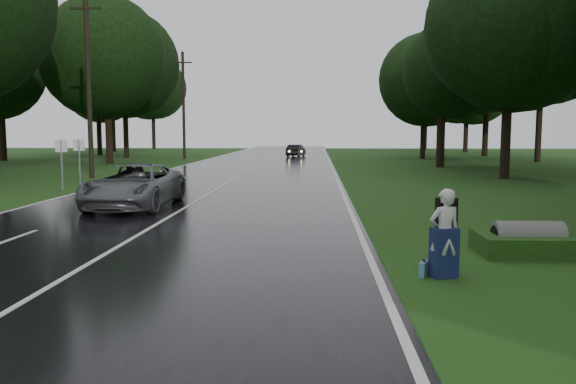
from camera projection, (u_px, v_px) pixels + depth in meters
name	position (u px, v px, depth m)	size (l,w,h in m)	color
ground	(98.00, 260.00, 12.11)	(160.00, 160.00, 0.00)	#214815
road	(234.00, 180.00, 31.97)	(12.00, 140.00, 0.04)	black
lane_center	(234.00, 179.00, 31.97)	(0.12, 140.00, 0.01)	silver
grey_car	(134.00, 185.00, 20.23)	(2.56, 5.55, 1.54)	#54565A
far_car	(296.00, 151.00, 60.71)	(1.34, 3.85, 1.27)	black
hitchhiker	(445.00, 236.00, 10.63)	(0.71, 0.67, 1.68)	silver
suitcase	(424.00, 269.00, 10.78)	(0.11, 0.39, 0.28)	teal
culvert	(527.00, 254.00, 12.75)	(0.74, 0.74, 1.49)	slate
utility_pole_mid	(92.00, 178.00, 33.25)	(1.80, 0.28, 10.77)	black
utility_pole_far	(185.00, 159.00, 56.57)	(1.80, 0.28, 10.48)	black
road_sign_a	(63.00, 190.00, 26.53)	(0.56, 0.10, 2.33)	white
road_sign_b	(81.00, 186.00, 28.50)	(0.56, 0.10, 2.34)	white
tree_left_e	(110.00, 164.00, 47.88)	(9.87, 9.87, 15.42)	black
tree_left_f	(127.00, 158.00, 58.42)	(10.45, 10.45, 16.33)	black
tree_right_d	(504.00, 179.00, 32.83)	(9.86, 9.86, 15.41)	black
tree_right_e	(440.00, 167.00, 43.47)	(8.75, 8.75, 13.67)	black
tree_right_f	(422.00, 159.00, 56.67)	(8.29, 8.29, 12.96)	black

